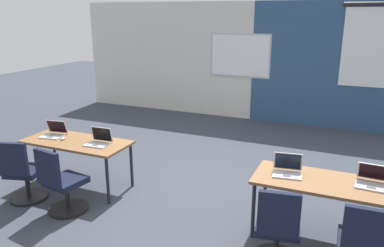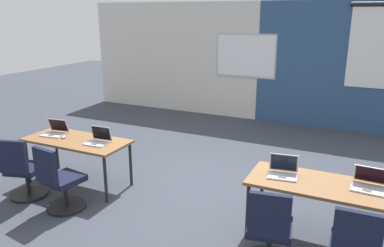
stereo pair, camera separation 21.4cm
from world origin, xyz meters
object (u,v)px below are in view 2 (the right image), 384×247
Objects in this scene: desk_near_right at (321,188)px; chair_near_left_end at (23,173)px; chair_near_left_inner at (60,184)px; laptop_near_left_end at (55,131)px; mouse_near_left_end at (64,137)px; laptop_near_left_inner at (98,140)px; laptop_near_right_end at (368,184)px; laptop_near_right_inner at (283,171)px; chair_near_right_inner at (269,235)px; desk_near_left at (77,143)px.

desk_near_right is 3.95m from chair_near_left_end.
laptop_near_left_end is at bearing -35.65° from chair_near_left_inner.
laptop_near_left_end is 3.37× the size of mouse_near_left_end.
laptop_near_left_end is 0.87m from laptop_near_left_inner.
mouse_near_left_end is (0.25, -0.08, -0.03)m from laptop_near_left_end.
laptop_near_left_end reaches higher than mouse_near_left_end.
laptop_near_right_end is at bearing 174.14° from chair_near_left_end.
chair_near_left_end is 0.72m from chair_near_left_inner.
laptop_near_right_inner is 0.40× the size of chair_near_left_inner.
desk_near_right is 1.74× the size of chair_near_left_inner.
desk_near_right is 1.74× the size of chair_near_left_end.
chair_near_right_inner is at bearing -132.88° from laptop_near_right_end.
desk_near_right is at bearing -3.76° from laptop_near_left_inner.
mouse_near_left_end is at bearing 172.65° from laptop_near_right_inner.
laptop_near_right_inner is at bearing -155.94° from chair_near_left_inner.
laptop_near_right_end reaches higher than chair_near_left_inner.
laptop_near_left_end is (-0.47, 0.05, 0.11)m from desk_near_left.
chair_near_right_inner is 8.33× the size of mouse_near_left_end.
chair_near_left_end is (-3.49, 0.02, 0.00)m from chair_near_right_inner.
laptop_near_right_inner is 0.40× the size of chair_near_right_inner.
laptop_near_right_inner reaches higher than chair_near_left_end.
mouse_near_left_end is at bearing -21.00° from chair_near_right_inner.
chair_near_left_inner is at bearing -166.92° from desk_near_right.
laptop_near_left_inner reaches higher than laptop_near_left_end.
laptop_near_right_inner is at bearing 175.77° from chair_near_left_end.
laptop_near_left_inner reaches higher than desk_near_left.
desk_near_left is at bearing -22.37° from chair_near_right_inner.
laptop_near_right_end is 4.43m from laptop_near_left_end.
laptop_near_right_end is 0.94× the size of laptop_near_left_end.
chair_near_left_end is 2.65× the size of laptop_near_left_inner.
chair_near_right_inner reaches higher than desk_near_right.
desk_near_right is 0.86m from chair_near_right_inner.
chair_near_left_end reaches higher than desk_near_left.
desk_near_left is at bearing 177.51° from laptop_near_left_inner.
mouse_near_left_end is at bearing -43.02° from chair_near_left_inner.
chair_near_right_inner is at bearing -20.76° from laptop_near_left_end.
laptop_near_right_inner reaches higher than desk_near_right.
laptop_near_right_inner is 2.85m from chair_near_left_inner.
laptop_near_right_end is 4.18m from mouse_near_left_end.
laptop_near_right_end is 0.90m from laptop_near_right_inner.
desk_near_left is 0.48m from laptop_near_left_end.
laptop_near_left_end is at bearing -175.68° from laptop_near_right_end.
mouse_near_left_end is (-0.22, -0.03, 0.08)m from desk_near_left.
chair_near_left_end reaches higher than desk_near_right.
desk_near_left is 3.06m from laptop_near_right_inner.
laptop_near_right_inner is 0.84m from chair_near_right_inner.
laptop_near_right_end is 0.38× the size of chair_near_left_end.
laptop_near_left_inner reaches higher than desk_near_right.
desk_near_left is 1.74× the size of chair_near_right_inner.
desk_near_right is 4.61× the size of laptop_near_left_inner.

